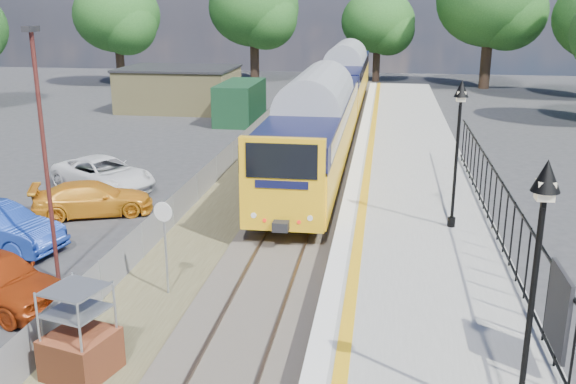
% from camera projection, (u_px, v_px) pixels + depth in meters
% --- Properties ---
extents(ground, '(120.00, 120.00, 0.00)m').
position_uv_depth(ground, '(248.00, 332.00, 15.63)').
color(ground, '#2D2D30').
rests_on(ground, ground).
extents(track_bed, '(5.90, 80.00, 0.29)m').
position_uv_depth(track_bed, '(288.00, 207.00, 24.83)').
color(track_bed, '#473F38').
rests_on(track_bed, ground).
extents(platform, '(5.00, 70.00, 0.90)m').
position_uv_depth(platform, '(413.00, 218.00, 22.47)').
color(platform, gray).
rests_on(platform, ground).
extents(platform_edge, '(0.90, 70.00, 0.01)m').
position_uv_depth(platform_edge, '(354.00, 203.00, 22.64)').
color(platform_edge, silver).
rests_on(platform_edge, platform).
extents(victorian_lamp_south, '(0.44, 0.44, 4.60)m').
position_uv_depth(victorian_lamp_south, '(540.00, 235.00, 9.82)').
color(victorian_lamp_south, black).
rests_on(victorian_lamp_south, platform).
extents(victorian_lamp_north, '(0.44, 0.44, 4.60)m').
position_uv_depth(victorian_lamp_north, '(459.00, 120.00, 19.32)').
color(victorian_lamp_north, black).
rests_on(victorian_lamp_north, platform).
extents(palisade_fence, '(0.12, 26.00, 2.00)m').
position_uv_depth(palisade_fence, '(517.00, 243.00, 16.28)').
color(palisade_fence, black).
rests_on(palisade_fence, platform).
extents(wire_fence, '(0.06, 52.00, 1.20)m').
position_uv_depth(wire_fence, '(211.00, 175.00, 27.43)').
color(wire_fence, '#999EA3').
rests_on(wire_fence, ground).
extents(outbuilding, '(10.80, 10.10, 3.12)m').
position_uv_depth(outbuilding, '(191.00, 91.00, 46.34)').
color(outbuilding, '#9A8E57').
rests_on(outbuilding, ground).
extents(tree_line, '(56.80, 43.80, 11.88)m').
position_uv_depth(tree_line, '(369.00, 15.00, 53.33)').
color(tree_line, '#332319').
rests_on(tree_line, ground).
extents(train, '(2.82, 40.83, 3.51)m').
position_uv_depth(train, '(335.00, 93.00, 39.25)').
color(train, gold).
rests_on(train, ground).
extents(brick_plinth, '(1.58, 1.58, 2.08)m').
position_uv_depth(brick_plinth, '(79.00, 334.00, 13.53)').
color(brick_plinth, brown).
rests_on(brick_plinth, ground).
extents(speed_sign, '(0.54, 0.15, 2.69)m').
position_uv_depth(speed_sign, '(164.00, 233.00, 17.08)').
color(speed_sign, '#999EA3').
rests_on(speed_sign, ground).
extents(carpark_lamp, '(0.25, 0.50, 7.13)m').
position_uv_depth(carpark_lamp, '(43.00, 142.00, 17.42)').
color(carpark_lamp, '#4A1C18').
rests_on(carpark_lamp, ground).
extents(car_yellow, '(4.72, 3.29, 1.27)m').
position_uv_depth(car_yellow, '(93.00, 199.00, 24.05)').
color(car_yellow, orange).
rests_on(car_yellow, ground).
extents(car_white, '(5.45, 4.43, 1.38)m').
position_uv_depth(car_white, '(104.00, 174.00, 27.26)').
color(car_white, white).
rests_on(car_white, ground).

